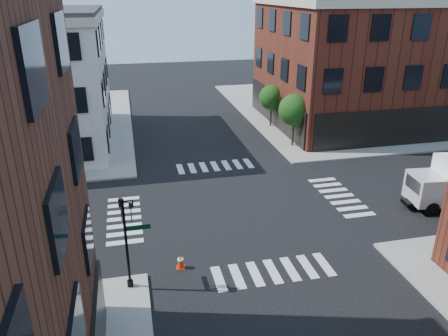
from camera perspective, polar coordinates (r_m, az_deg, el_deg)
ground at (r=27.70m, az=1.75°, el=-5.09°), size 120.00×120.00×0.00m
sidewalk_ne at (r=53.93m, az=18.20°, el=7.63°), size 30.00×30.00×0.15m
building_ne at (r=48.41m, az=21.51°, el=12.82°), size 25.00×16.00×12.00m
tree_near at (r=37.71m, az=9.26°, el=7.31°), size 2.69×2.69×4.49m
tree_far at (r=43.23m, az=6.31°, el=8.99°), size 2.43×2.43×4.07m
signal_pole at (r=19.77m, az=-12.52°, el=-8.30°), size 1.29×1.24×4.60m
traffic_cone at (r=22.00m, az=-5.70°, el=-12.07°), size 0.49×0.49×0.76m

